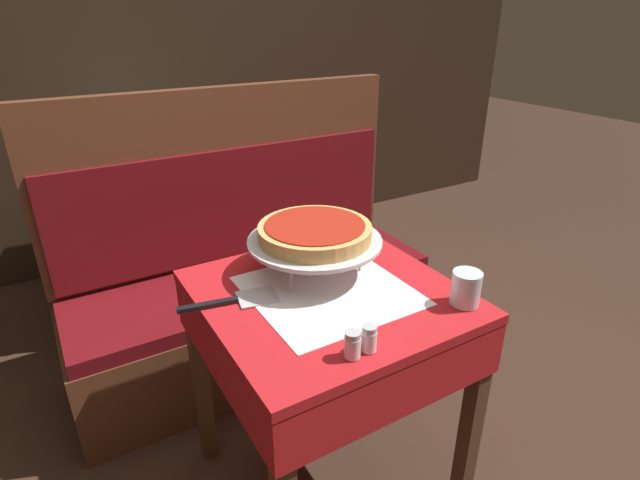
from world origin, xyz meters
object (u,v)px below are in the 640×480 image
Objects in this scene: pepper_shaker at (369,338)px; dining_table_rear at (147,184)px; water_glass_near at (466,288)px; condiment_caddy at (128,163)px; salt_shaker at (352,345)px; pizza_pan_stand at (315,242)px; deep_dish_pizza at (315,232)px; booth_bench at (251,292)px; dining_table_front at (328,325)px; pizza_server at (233,301)px.

dining_table_rear is at bearing 92.66° from pepper_shaker.
condiment_caddy reaches higher than water_glass_near.
dining_table_rear is 1.87m from salt_shaker.
salt_shaker is (0.04, -1.87, 0.14)m from dining_table_rear.
pizza_pan_stand is 1.19× the size of deep_dish_pizza.
salt_shaker reaches higher than dining_table_rear.
booth_bench is 0.94m from condiment_caddy.
dining_table_front is 1.88× the size of pizza_pan_stand.
salt_shaker is at bearing -67.91° from pizza_server.
dining_table_front is 0.97× the size of dining_table_rear.
condiment_caddy is (-0.18, 1.81, 0.00)m from pepper_shaker.
pepper_shaker is 0.40× the size of condiment_caddy.
salt_shaker is at bearing -111.19° from dining_table_front.
pizza_pan_stand is at bearing -83.17° from dining_table_rear.
dining_table_rear is 8.18× the size of water_glass_near.
water_glass_near is at bearing -76.77° from dining_table_rear.
dining_table_front is at bearing -17.33° from pizza_server.
booth_bench is 0.86m from deep_dish_pizza.
condiment_caddy is (-0.52, 1.78, -0.01)m from water_glass_near.
dining_table_front is 0.84m from booth_bench.
pepper_shaker is at bearing -97.20° from booth_bench.
pepper_shaker is at bearing 0.00° from salt_shaker.
pizza_server is 4.13× the size of salt_shaker.
deep_dish_pizza is 0.31m from pizza_server.
dining_table_rear is 0.90m from booth_bench.
pizza_server is 0.63m from water_glass_near.
deep_dish_pizza is at bearing -93.92° from booth_bench.
pizza_server is 0.39m from salt_shaker.
water_glass_near is at bearing -55.37° from deep_dish_pizza.
dining_table_front is 0.28m from deep_dish_pizza.
water_glass_near is at bearing -41.58° from dining_table_front.
deep_dish_pizza is at bearing 124.63° from water_glass_near.
dining_table_front is at bearing -95.23° from booth_bench.
pizza_pan_stand is (-0.04, -0.65, 0.52)m from booth_bench.
pizza_server reaches higher than dining_table_rear.
booth_bench is 23.47× the size of pepper_shaker.
pizza_pan_stand is 1.43m from condiment_caddy.
pizza_server is 0.41m from pepper_shaker.
pepper_shaker is at bearing -102.47° from dining_table_front.
booth_bench reaches higher than condiment_caddy.
dining_table_rear is 1.88m from pepper_shaker.
pizza_pan_stand is at bearing 8.02° from pizza_server.
water_glass_near is at bearing 5.52° from pepper_shaker.
salt_shaker and pepper_shaker have the same top height.
condiment_caddy is at bearing 98.85° from dining_table_front.
pizza_server is at bearing -171.98° from deep_dish_pizza.
salt_shaker is (-0.39, -0.03, -0.01)m from water_glass_near.
pizza_pan_stand is 0.43m from salt_shaker.
dining_table_rear is 1.95× the size of pizza_pan_stand.
pepper_shaker reaches higher than dining_table_front.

